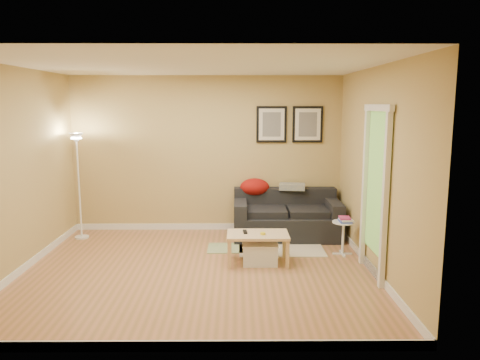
{
  "coord_description": "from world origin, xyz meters",
  "views": [
    {
      "loc": [
        0.51,
        -5.73,
        2.13
      ],
      "look_at": [
        0.55,
        0.85,
        1.05
      ],
      "focal_mm": 34.62,
      "sensor_mm": 36.0,
      "label": 1
    }
  ],
  "objects": [
    {
      "name": "baseboard_front",
      "position": [
        0.0,
        -1.99,
        0.05
      ],
      "size": [
        4.5,
        0.02,
        0.1
      ],
      "primitive_type": "cube",
      "color": "white",
      "rests_on": "ground"
    },
    {
      "name": "coffee_table",
      "position": [
        0.79,
        0.28,
        0.21
      ],
      "size": [
        0.92,
        0.69,
        0.41
      ],
      "primitive_type": null,
      "rotation": [
        0.0,
        0.0,
        -0.24
      ],
      "color": "#E5BC8B",
      "rests_on": "ground"
    },
    {
      "name": "framed_print_left",
      "position": [
        1.08,
        1.98,
        1.8
      ],
      "size": [
        0.5,
        0.04,
        0.6
      ],
      "primitive_type": null,
      "color": "black",
      "rests_on": "wall_back"
    },
    {
      "name": "floor",
      "position": [
        0.0,
        0.0,
        0.0
      ],
      "size": [
        4.5,
        4.5,
        0.0
      ],
      "primitive_type": "plane",
      "color": "#B2724C",
      "rests_on": "ground"
    },
    {
      "name": "wall_front",
      "position": [
        0.0,
        -2.0,
        1.3
      ],
      "size": [
        4.5,
        0.0,
        4.5
      ],
      "primitive_type": "plane",
      "rotation": [
        -1.57,
        0.0,
        0.0
      ],
      "color": "tan",
      "rests_on": "ground"
    },
    {
      "name": "tape_roll",
      "position": [
        0.85,
        0.23,
        0.43
      ],
      "size": [
        0.07,
        0.07,
        0.03
      ],
      "primitive_type": "cylinder",
      "color": "yellow",
      "rests_on": "coffee_table"
    },
    {
      "name": "baseboard_left",
      "position": [
        -2.24,
        0.0,
        0.05
      ],
      "size": [
        0.02,
        4.0,
        0.1
      ],
      "primitive_type": "cube",
      "color": "white",
      "rests_on": "ground"
    },
    {
      "name": "baseboard_back",
      "position": [
        0.0,
        1.99,
        0.05
      ],
      "size": [
        4.5,
        0.02,
        0.1
      ],
      "primitive_type": "cube",
      "color": "white",
      "rests_on": "ground"
    },
    {
      "name": "framed_print_right",
      "position": [
        1.68,
        1.98,
        1.8
      ],
      "size": [
        0.5,
        0.04,
        0.6
      ],
      "primitive_type": null,
      "color": "black",
      "rests_on": "wall_back"
    },
    {
      "name": "area_rug",
      "position": [
        1.16,
        0.92,
        0.01
      ],
      "size": [
        1.25,
        0.85,
        0.01
      ],
      "primitive_type": "cube",
      "color": "beige",
      "rests_on": "ground"
    },
    {
      "name": "wall_right",
      "position": [
        2.25,
        0.0,
        1.3
      ],
      "size": [
        0.0,
        4.0,
        4.0
      ],
      "primitive_type": "plane",
      "rotation": [
        1.57,
        0.0,
        -1.57
      ],
      "color": "tan",
      "rests_on": "ground"
    },
    {
      "name": "wall_back",
      "position": [
        0.0,
        2.0,
        1.3
      ],
      "size": [
        4.5,
        0.0,
        4.5
      ],
      "primitive_type": "plane",
      "rotation": [
        1.57,
        0.0,
        0.0
      ],
      "color": "tan",
      "rests_on": "ground"
    },
    {
      "name": "wall_left",
      "position": [
        -2.25,
        0.0,
        1.3
      ],
      "size": [
        0.0,
        4.0,
        4.0
      ],
      "primitive_type": "plane",
      "rotation": [
        1.57,
        0.0,
        1.57
      ],
      "color": "tan",
      "rests_on": "ground"
    },
    {
      "name": "ceiling",
      "position": [
        0.0,
        0.0,
        2.6
      ],
      "size": [
        4.5,
        4.5,
        0.0
      ],
      "primitive_type": "plane",
      "rotation": [
        3.14,
        0.0,
        0.0
      ],
      "color": "white",
      "rests_on": "wall_back"
    },
    {
      "name": "sofa",
      "position": [
        1.31,
        1.53,
        0.38
      ],
      "size": [
        1.7,
        0.9,
        0.75
      ],
      "primitive_type": null,
      "color": "black",
      "rests_on": "ground"
    },
    {
      "name": "baseboard_right",
      "position": [
        2.24,
        0.0,
        0.05
      ],
      "size": [
        0.02,
        4.0,
        0.1
      ],
      "primitive_type": "cube",
      "color": "white",
      "rests_on": "ground"
    },
    {
      "name": "book_stack",
      "position": [
        2.04,
        0.62,
        0.52
      ],
      "size": [
        0.23,
        0.26,
        0.07
      ],
      "primitive_type": null,
      "rotation": [
        0.0,
        0.0,
        -0.31
      ],
      "color": "#384CA9",
      "rests_on": "side_table"
    },
    {
      "name": "side_table",
      "position": [
        2.02,
        0.63,
        0.24
      ],
      "size": [
        0.32,
        0.32,
        0.49
      ],
      "primitive_type": null,
      "color": "white",
      "rests_on": "ground"
    },
    {
      "name": "plaid_throw",
      "position": [
        1.42,
        1.81,
        0.78
      ],
      "size": [
        0.45,
        0.32,
        0.1
      ],
      "primitive_type": null,
      "rotation": [
        0.0,
        0.0,
        -0.14
      ],
      "color": "tan",
      "rests_on": "sofa"
    },
    {
      "name": "floor_lamp",
      "position": [
        -2.0,
        1.49,
        0.8
      ],
      "size": [
        0.22,
        0.22,
        1.7
      ],
      "primitive_type": null,
      "color": "white",
      "rests_on": "ground"
    },
    {
      "name": "red_throw",
      "position": [
        0.8,
        1.84,
        0.77
      ],
      "size": [
        0.48,
        0.36,
        0.28
      ],
      "primitive_type": null,
      "color": "maroon",
      "rests_on": "sofa"
    },
    {
      "name": "storage_bin",
      "position": [
        0.82,
        0.25,
        0.15
      ],
      "size": [
        0.48,
        0.35,
        0.29
      ],
      "primitive_type": null,
      "color": "white",
      "rests_on": "ground"
    },
    {
      "name": "doorway",
      "position": [
        2.2,
        -0.15,
        1.02
      ],
      "size": [
        0.12,
        1.01,
        2.13
      ],
      "primitive_type": null,
      "color": "white",
      "rests_on": "ground"
    },
    {
      "name": "green_runner",
      "position": [
        0.42,
        0.92,
        0.01
      ],
      "size": [
        0.7,
        0.5,
        0.01
      ],
      "primitive_type": "cube",
      "color": "#668C4C",
      "rests_on": "ground"
    },
    {
      "name": "remote_control",
      "position": [
        0.62,
        0.33,
        0.42
      ],
      "size": [
        0.06,
        0.16,
        0.02
      ],
      "primitive_type": "cube",
      "rotation": [
        0.0,
        0.0,
        0.08
      ],
      "color": "black",
      "rests_on": "coffee_table"
    }
  ]
}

